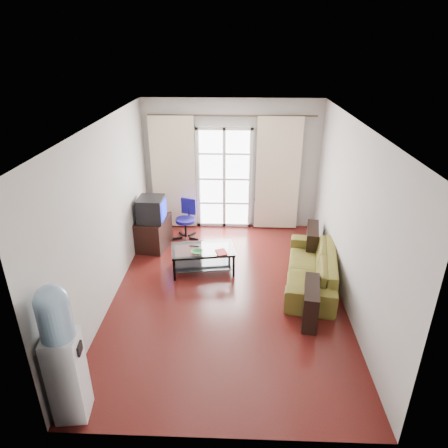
# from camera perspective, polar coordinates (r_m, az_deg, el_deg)

# --- Properties ---
(floor) EXTENTS (5.20, 5.20, 0.00)m
(floor) POSITION_cam_1_polar(r_m,az_deg,el_deg) (6.54, 0.52, -9.75)
(floor) COLOR #551814
(floor) RESTS_ON ground
(ceiling) EXTENTS (5.20, 5.20, 0.00)m
(ceiling) POSITION_cam_1_polar(r_m,az_deg,el_deg) (5.48, 0.63, 14.17)
(ceiling) COLOR white
(ceiling) RESTS_ON wall_back
(wall_back) EXTENTS (3.60, 0.02, 2.70)m
(wall_back) POSITION_cam_1_polar(r_m,az_deg,el_deg) (8.33, 1.09, 8.34)
(wall_back) COLOR #B7B4AE
(wall_back) RESTS_ON floor
(wall_front) EXTENTS (3.60, 0.02, 2.70)m
(wall_front) POSITION_cam_1_polar(r_m,az_deg,el_deg) (3.66, -0.66, -15.46)
(wall_front) COLOR #B7B4AE
(wall_front) RESTS_ON floor
(wall_left) EXTENTS (0.02, 5.20, 2.70)m
(wall_left) POSITION_cam_1_polar(r_m,az_deg,el_deg) (6.19, -16.33, 1.35)
(wall_left) COLOR #B7B4AE
(wall_left) RESTS_ON floor
(wall_right) EXTENTS (0.02, 5.20, 2.70)m
(wall_right) POSITION_cam_1_polar(r_m,az_deg,el_deg) (6.11, 17.70, 0.83)
(wall_right) COLOR #B7B4AE
(wall_right) RESTS_ON floor
(french_door) EXTENTS (1.16, 0.06, 2.15)m
(french_door) POSITION_cam_1_polar(r_m,az_deg,el_deg) (8.36, 0.03, 6.44)
(french_door) COLOR white
(french_door) RESTS_ON wall_back
(curtain_rod) EXTENTS (3.30, 0.04, 0.04)m
(curtain_rod) POSITION_cam_1_polar(r_m,az_deg,el_deg) (8.00, 1.14, 15.23)
(curtain_rod) COLOR #4C3F2D
(curtain_rod) RESTS_ON wall_back
(curtain_left) EXTENTS (0.90, 0.07, 2.35)m
(curtain_left) POSITION_cam_1_polar(r_m,az_deg,el_deg) (8.36, -7.24, 7.15)
(curtain_left) COLOR #F2E4C3
(curtain_left) RESTS_ON curtain_rod
(curtain_right) EXTENTS (0.90, 0.07, 2.35)m
(curtain_right) POSITION_cam_1_polar(r_m,az_deg,el_deg) (8.29, 7.69, 6.97)
(curtain_right) COLOR #F2E4C3
(curtain_right) RESTS_ON curtain_rod
(radiator) EXTENTS (0.64, 0.12, 0.64)m
(radiator) POSITION_cam_1_polar(r_m,az_deg,el_deg) (8.60, 6.36, 1.52)
(radiator) COLOR gray
(radiator) RESTS_ON floor
(sofa) EXTENTS (2.20, 1.41, 0.57)m
(sofa) POSITION_cam_1_polar(r_m,az_deg,el_deg) (6.80, 12.37, -6.09)
(sofa) COLOR brown
(sofa) RESTS_ON floor
(coffee_table) EXTENTS (1.15, 0.77, 0.43)m
(coffee_table) POSITION_cam_1_polar(r_m,az_deg,el_deg) (6.99, -3.04, -4.61)
(coffee_table) COLOR silver
(coffee_table) RESTS_ON floor
(bowl) EXTENTS (0.27, 0.27, 0.05)m
(bowl) POSITION_cam_1_polar(r_m,az_deg,el_deg) (6.76, -3.89, -4.03)
(bowl) COLOR #338E4F
(bowl) RESTS_ON coffee_table
(book) EXTENTS (0.32, 0.35, 0.02)m
(book) POSITION_cam_1_polar(r_m,az_deg,el_deg) (6.74, -1.09, -4.19)
(book) COLOR maroon
(book) RESTS_ON coffee_table
(remote) EXTENTS (0.18, 0.07, 0.02)m
(remote) POSITION_cam_1_polar(r_m,az_deg,el_deg) (7.00, -4.22, -3.08)
(remote) COLOR black
(remote) RESTS_ON coffee_table
(tv_stand) EXTENTS (0.64, 0.86, 0.58)m
(tv_stand) POSITION_cam_1_polar(r_m,az_deg,el_deg) (7.91, -10.08, -1.21)
(tv_stand) COLOR black
(tv_stand) RESTS_ON floor
(crt_tv) EXTENTS (0.53, 0.52, 0.46)m
(crt_tv) POSITION_cam_1_polar(r_m,az_deg,el_deg) (7.63, -10.48, 2.07)
(crt_tv) COLOR black
(crt_tv) RESTS_ON tv_stand
(task_chair) EXTENTS (0.70, 0.70, 0.81)m
(task_chair) POSITION_cam_1_polar(r_m,az_deg,el_deg) (8.17, -5.41, -0.43)
(task_chair) COLOR black
(task_chair) RESTS_ON floor
(water_cooler) EXTENTS (0.38, 0.37, 1.64)m
(water_cooler) POSITION_cam_1_polar(r_m,az_deg,el_deg) (4.52, -22.11, -16.57)
(water_cooler) COLOR silver
(water_cooler) RESTS_ON floor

